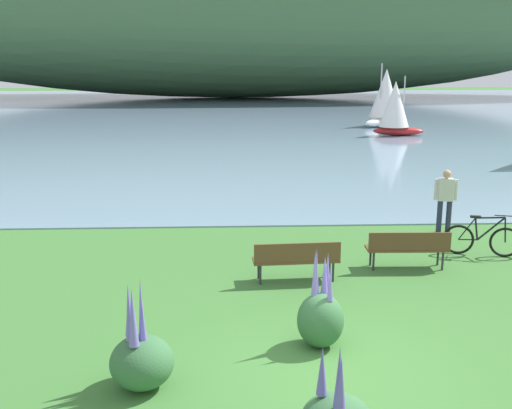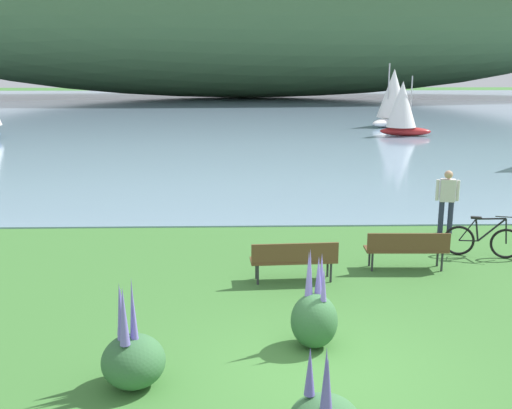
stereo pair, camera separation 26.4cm
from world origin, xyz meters
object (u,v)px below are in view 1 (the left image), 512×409
(park_bench_near_camera, at_px, (296,258))
(person_at_shoreline, at_px, (445,197))
(park_bench_further_along, at_px, (408,246))
(bicycle_leaning_near_bench, at_px, (482,239))
(sailboat_nearest_to_shore, at_px, (385,97))
(sailboat_far_off, at_px, (395,108))

(park_bench_near_camera, height_order, person_at_shoreline, person_at_shoreline)
(park_bench_further_along, distance_m, bicycle_leaning_near_bench, 2.21)
(sailboat_nearest_to_shore, xyz_separation_m, sailboat_far_off, (-0.74, -5.44, -0.34))
(park_bench_further_along, bearing_deg, sailboat_nearest_to_shore, 76.82)
(bicycle_leaning_near_bench, relative_size, sailboat_far_off, 0.48)
(park_bench_further_along, bearing_deg, sailboat_far_off, 75.63)
(sailboat_nearest_to_shore, bearing_deg, person_at_shoreline, -100.84)
(park_bench_further_along, distance_m, person_at_shoreline, 3.43)
(person_at_shoreline, bearing_deg, sailboat_far_off, 78.38)
(sailboat_nearest_to_shore, bearing_deg, park_bench_further_along, -103.18)
(person_at_shoreline, xyz_separation_m, sailboat_nearest_to_shore, (5.15, 26.88, 1.10))
(park_bench_further_along, bearing_deg, bicycle_leaning_near_bench, 23.16)
(person_at_shoreline, bearing_deg, park_bench_further_along, -122.36)
(park_bench_near_camera, distance_m, sailboat_nearest_to_shore, 31.93)
(park_bench_near_camera, distance_m, bicycle_leaning_near_bench, 4.83)
(sailboat_nearest_to_shore, distance_m, sailboat_far_off, 5.50)
(park_bench_near_camera, bearing_deg, sailboat_far_off, 70.66)
(bicycle_leaning_near_bench, distance_m, sailboat_nearest_to_shore, 29.35)
(park_bench_near_camera, relative_size, bicycle_leaning_near_bench, 1.06)
(person_at_shoreline, bearing_deg, sailboat_nearest_to_shore, 79.16)
(park_bench_near_camera, relative_size, person_at_shoreline, 1.07)
(person_at_shoreline, xyz_separation_m, sailboat_far_off, (4.41, 21.44, 0.76))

